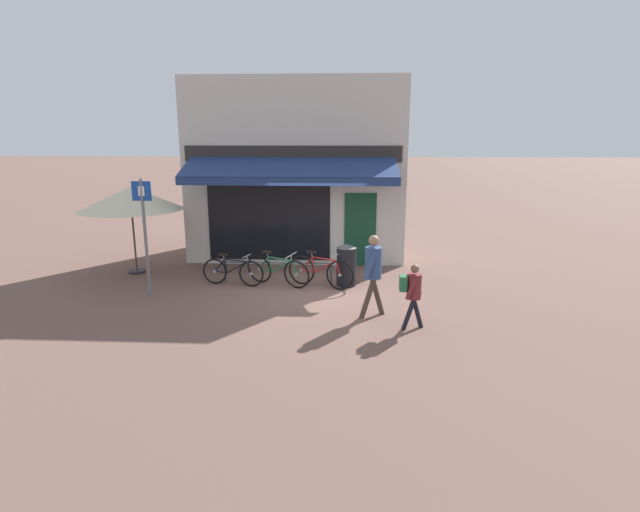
% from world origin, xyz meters
% --- Properties ---
extents(ground_plane, '(160.00, 160.00, 0.00)m').
position_xyz_m(ground_plane, '(0.00, 0.00, 0.00)').
color(ground_plane, brown).
extents(shop_front, '(6.38, 4.43, 5.29)m').
position_xyz_m(shop_front, '(-0.74, 3.92, 2.64)').
color(shop_front, beige).
rests_on(shop_front, ground_plane).
extents(bike_rack_rail, '(2.80, 0.04, 0.57)m').
position_xyz_m(bike_rack_rail, '(-0.94, 0.47, 0.46)').
color(bike_rack_rail, '#47494F').
rests_on(bike_rack_rail, ground_plane).
extents(bicycle_black, '(1.62, 0.52, 0.80)m').
position_xyz_m(bicycle_black, '(-2.05, 0.30, 0.35)').
color(bicycle_black, black).
rests_on(bicycle_black, ground_plane).
extents(bicycle_green, '(1.71, 0.90, 0.88)m').
position_xyz_m(bicycle_green, '(-0.93, 0.31, 0.39)').
color(bicycle_green, black).
rests_on(bicycle_green, ground_plane).
extents(bicycle_red, '(1.68, 0.82, 0.88)m').
position_xyz_m(bicycle_red, '(0.15, 0.27, 0.39)').
color(bicycle_red, black).
rests_on(bicycle_red, ground_plane).
extents(pedestrian_adult, '(0.56, 0.62, 1.73)m').
position_xyz_m(pedestrian_adult, '(1.34, -1.74, 1.06)').
color(pedestrian_adult, '#47382D').
rests_on(pedestrian_adult, ground_plane).
extents(pedestrian_child, '(0.51, 0.44, 1.30)m').
position_xyz_m(pedestrian_child, '(2.06, -2.40, 0.80)').
color(pedestrian_child, black).
rests_on(pedestrian_child, ground_plane).
extents(litter_bin, '(0.50, 0.50, 1.07)m').
position_xyz_m(litter_bin, '(0.79, 0.42, 0.53)').
color(litter_bin, black).
rests_on(litter_bin, ground_plane).
extents(parking_sign, '(0.44, 0.07, 2.74)m').
position_xyz_m(parking_sign, '(-3.82, -0.64, 1.66)').
color(parking_sign, slate).
rests_on(parking_sign, ground_plane).
extents(cafe_parasol, '(2.71, 2.71, 2.35)m').
position_xyz_m(cafe_parasol, '(-4.95, 1.31, 2.04)').
color(cafe_parasol, '#4C3D2D').
rests_on(cafe_parasol, ground_plane).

